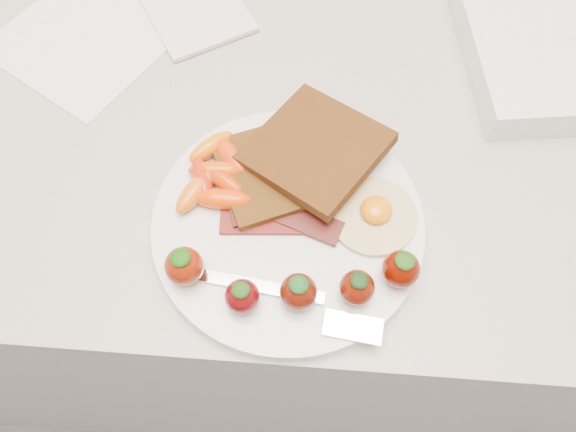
{
  "coord_description": "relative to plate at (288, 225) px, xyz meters",
  "views": [
    {
      "loc": [
        -0.01,
        1.29,
        1.41
      ],
      "look_at": [
        -0.03,
        1.54,
        0.93
      ],
      "focal_mm": 35.0,
      "sensor_mm": 36.0,
      "label": 1
    }
  ],
  "objects": [
    {
      "name": "fried_egg",
      "position": [
        0.08,
        0.01,
        0.01
      ],
      "size": [
        0.09,
        0.09,
        0.02
      ],
      "color": "beige",
      "rests_on": "plate"
    },
    {
      "name": "plate",
      "position": [
        0.0,
        0.0,
        0.0
      ],
      "size": [
        0.27,
        0.27,
        0.02
      ],
      "primitive_type": "cylinder",
      "color": "silver",
      "rests_on": "counter"
    },
    {
      "name": "paper_sheet",
      "position": [
        -0.25,
        0.27,
        -0.01
      ],
      "size": [
        0.29,
        0.31,
        0.0
      ],
      "primitive_type": "cube",
      "rotation": [
        0.0,
        0.0,
        -0.54
      ],
      "color": "white",
      "rests_on": "counter"
    },
    {
      "name": "strawberries",
      "position": [
        0.01,
        -0.07,
        0.03
      ],
      "size": [
        0.23,
        0.07,
        0.04
      ],
      "color": "#701604",
      "rests_on": "plate"
    },
    {
      "name": "baby_carrots",
      "position": [
        -0.08,
        0.04,
        0.02
      ],
      "size": [
        0.08,
        0.11,
        0.02
      ],
      "color": "#DE4400",
      "rests_on": "plate"
    },
    {
      "name": "notepad",
      "position": [
        -0.15,
        0.3,
        -0.0
      ],
      "size": [
        0.18,
        0.2,
        0.01
      ],
      "primitive_type": "cube",
      "rotation": [
        0.0,
        0.0,
        0.56
      ],
      "color": "silver",
      "rests_on": "paper_sheet"
    },
    {
      "name": "bacon_strips",
      "position": [
        -0.01,
        0.0,
        0.01
      ],
      "size": [
        0.12,
        0.07,
        0.01
      ],
      "color": "#500A0C",
      "rests_on": "plate"
    },
    {
      "name": "counter",
      "position": [
        0.03,
        0.16,
        -0.46
      ],
      "size": [
        2.0,
        0.6,
        0.9
      ],
      "primitive_type": "cube",
      "color": "gray",
      "rests_on": "ground"
    },
    {
      "name": "fork",
      "position": [
        0.02,
        -0.09,
        0.01
      ],
      "size": [
        0.18,
        0.06,
        0.0
      ],
      "color": "silver",
      "rests_on": "plate"
    },
    {
      "name": "toast_lower",
      "position": [
        -0.02,
        0.05,
        0.02
      ],
      "size": [
        0.14,
        0.14,
        0.01
      ],
      "primitive_type": "cube",
      "rotation": [
        0.0,
        0.0,
        0.41
      ],
      "color": "black",
      "rests_on": "plate"
    },
    {
      "name": "toast_upper",
      "position": [
        0.02,
        0.07,
        0.03
      ],
      "size": [
        0.17,
        0.17,
        0.03
      ],
      "primitive_type": "cube",
      "rotation": [
        0.0,
        -0.1,
        -0.59
      ],
      "color": "black",
      "rests_on": "toast_lower"
    }
  ]
}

